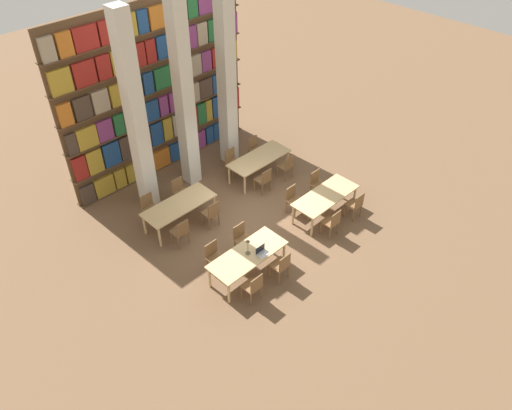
% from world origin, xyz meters
% --- Properties ---
extents(ground_plane, '(40.00, 40.00, 0.00)m').
position_xyz_m(ground_plane, '(0.00, 0.00, 0.00)').
color(ground_plane, brown).
extents(bookshelf_bank, '(6.72, 0.35, 5.50)m').
position_xyz_m(bookshelf_bank, '(-0.01, 4.18, 2.65)').
color(bookshelf_bank, brown).
rests_on(bookshelf_bank, ground_plane).
extents(pillar_left, '(0.45, 0.45, 6.00)m').
position_xyz_m(pillar_left, '(-1.68, 2.85, 3.00)').
color(pillar_left, silver).
rests_on(pillar_left, ground_plane).
extents(pillar_center, '(0.45, 0.45, 6.00)m').
position_xyz_m(pillar_center, '(0.00, 2.85, 3.00)').
color(pillar_center, silver).
rests_on(pillar_center, ground_plane).
extents(pillar_right, '(0.45, 0.45, 6.00)m').
position_xyz_m(pillar_right, '(1.68, 2.85, 3.00)').
color(pillar_right, silver).
rests_on(pillar_right, ground_plane).
extents(reading_table_0, '(2.16, 0.89, 0.73)m').
position_xyz_m(reading_table_0, '(-1.61, -1.45, 0.65)').
color(reading_table_0, tan).
rests_on(reading_table_0, ground_plane).
extents(chair_0, '(0.42, 0.40, 0.89)m').
position_xyz_m(chair_0, '(-2.12, -2.18, 0.49)').
color(chair_0, brown).
rests_on(chair_0, ground_plane).
extents(chair_1, '(0.42, 0.40, 0.89)m').
position_xyz_m(chair_1, '(-2.12, -0.73, 0.49)').
color(chair_1, brown).
rests_on(chair_1, ground_plane).
extents(chair_2, '(0.42, 0.40, 0.89)m').
position_xyz_m(chair_2, '(-1.12, -2.18, 0.49)').
color(chair_2, brown).
rests_on(chair_2, ground_plane).
extents(chair_3, '(0.42, 0.40, 0.89)m').
position_xyz_m(chair_3, '(-1.12, -0.73, 0.49)').
color(chair_3, brown).
rests_on(chair_3, ground_plane).
extents(desk_lamp_0, '(0.14, 0.14, 0.48)m').
position_xyz_m(desk_lamp_0, '(-1.58, -1.44, 1.05)').
color(desk_lamp_0, brown).
rests_on(desk_lamp_0, reading_table_0).
extents(laptop, '(0.32, 0.22, 0.21)m').
position_xyz_m(laptop, '(-1.33, -1.70, 0.76)').
color(laptop, silver).
rests_on(laptop, reading_table_0).
extents(reading_table_1, '(2.16, 0.89, 0.73)m').
position_xyz_m(reading_table_1, '(1.72, -1.32, 0.65)').
color(reading_table_1, tan).
rests_on(reading_table_1, ground_plane).
extents(chair_4, '(0.42, 0.40, 0.89)m').
position_xyz_m(chair_4, '(1.13, -2.04, 0.49)').
color(chair_4, brown).
rests_on(chair_4, ground_plane).
extents(chair_5, '(0.42, 0.40, 0.89)m').
position_xyz_m(chair_5, '(1.13, -0.59, 0.49)').
color(chair_5, brown).
rests_on(chair_5, ground_plane).
extents(chair_6, '(0.42, 0.40, 0.89)m').
position_xyz_m(chair_6, '(2.24, -2.04, 0.49)').
color(chair_6, brown).
rests_on(chair_6, ground_plane).
extents(chair_7, '(0.42, 0.40, 0.89)m').
position_xyz_m(chair_7, '(2.24, -0.59, 0.49)').
color(chair_7, brown).
rests_on(chair_7, ground_plane).
extents(reading_table_2, '(2.16, 0.89, 0.73)m').
position_xyz_m(reading_table_2, '(-1.61, 1.39, 0.65)').
color(reading_table_2, tan).
rests_on(reading_table_2, ground_plane).
extents(chair_8, '(0.42, 0.40, 0.89)m').
position_xyz_m(chair_8, '(-2.15, 0.66, 0.49)').
color(chair_8, brown).
rests_on(chair_8, ground_plane).
extents(chair_9, '(0.42, 0.40, 0.89)m').
position_xyz_m(chair_9, '(-2.15, 2.11, 0.49)').
color(chair_9, brown).
rests_on(chair_9, ground_plane).
extents(chair_10, '(0.42, 0.40, 0.89)m').
position_xyz_m(chair_10, '(-1.02, 0.66, 0.49)').
color(chair_10, brown).
rests_on(chair_10, ground_plane).
extents(chair_11, '(0.42, 0.40, 0.89)m').
position_xyz_m(chair_11, '(-1.02, 2.11, 0.49)').
color(chair_11, brown).
rests_on(chair_11, ground_plane).
extents(reading_table_3, '(2.16, 0.89, 0.73)m').
position_xyz_m(reading_table_3, '(1.72, 1.45, 0.65)').
color(reading_table_3, tan).
rests_on(reading_table_3, ground_plane).
extents(chair_12, '(0.42, 0.40, 0.89)m').
position_xyz_m(chair_12, '(1.20, 0.72, 0.49)').
color(chair_12, brown).
rests_on(chair_12, ground_plane).
extents(chair_13, '(0.42, 0.40, 0.89)m').
position_xyz_m(chair_13, '(1.20, 2.18, 0.49)').
color(chair_13, brown).
rests_on(chair_13, ground_plane).
extents(chair_14, '(0.42, 0.40, 0.89)m').
position_xyz_m(chair_14, '(2.26, 0.72, 0.49)').
color(chair_14, brown).
rests_on(chair_14, ground_plane).
extents(chair_15, '(0.42, 0.40, 0.89)m').
position_xyz_m(chair_15, '(2.26, 2.18, 0.49)').
color(chair_15, brown).
rests_on(chair_15, ground_plane).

